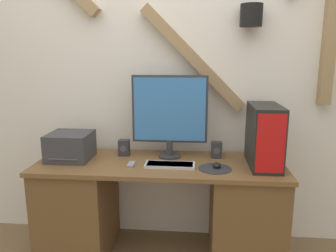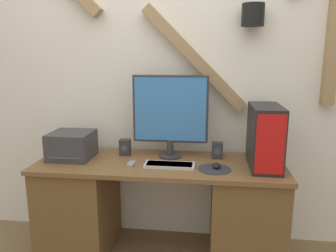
# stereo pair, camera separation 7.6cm
# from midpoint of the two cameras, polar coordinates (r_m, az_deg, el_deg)

# --- Properties ---
(wall_back) EXTENTS (6.40, 0.20, 2.80)m
(wall_back) POSITION_cam_midpoint_polar(r_m,az_deg,el_deg) (2.52, 0.75, 10.45)
(wall_back) COLOR white
(wall_back) RESTS_ON ground_plane
(desk) EXTENTS (1.72, 0.59, 0.71)m
(desk) POSITION_cam_midpoint_polar(r_m,az_deg,el_deg) (2.43, -0.51, -14.04)
(desk) COLOR brown
(desk) RESTS_ON ground_plane
(monitor) EXTENTS (0.54, 0.16, 0.60)m
(monitor) POSITION_cam_midpoint_polar(r_m,az_deg,el_deg) (2.34, 1.34, 2.47)
(monitor) COLOR #333338
(monitor) RESTS_ON desk
(keyboard) EXTENTS (0.34, 0.13, 0.02)m
(keyboard) POSITION_cam_midpoint_polar(r_m,az_deg,el_deg) (2.21, 1.25, -6.78)
(keyboard) COLOR silver
(keyboard) RESTS_ON desk
(mousepad) EXTENTS (0.22, 0.22, 0.00)m
(mousepad) POSITION_cam_midpoint_polar(r_m,az_deg,el_deg) (2.18, 9.08, -7.43)
(mousepad) COLOR #2D2D33
(mousepad) RESTS_ON desk
(mouse) EXTENTS (0.05, 0.07, 0.03)m
(mouse) POSITION_cam_midpoint_polar(r_m,az_deg,el_deg) (2.19, 9.42, -6.83)
(mouse) COLOR black
(mouse) RESTS_ON mousepad
(computer_tower) EXTENTS (0.19, 0.41, 0.41)m
(computer_tower) POSITION_cam_midpoint_polar(r_m,az_deg,el_deg) (2.25, 17.46, -1.81)
(computer_tower) COLOR black
(computer_tower) RESTS_ON desk
(printer) EXTENTS (0.29, 0.29, 0.19)m
(printer) POSITION_cam_midpoint_polar(r_m,az_deg,el_deg) (2.45, -15.56, -3.25)
(printer) COLOR #38383D
(printer) RESTS_ON desk
(speaker_left) EXTENTS (0.08, 0.06, 0.12)m
(speaker_left) POSITION_cam_midpoint_polar(r_m,az_deg,el_deg) (2.46, -6.61, -3.70)
(speaker_left) COLOR #2D2D33
(speaker_left) RESTS_ON desk
(speaker_right) EXTENTS (0.08, 0.06, 0.12)m
(speaker_right) POSITION_cam_midpoint_polar(r_m,az_deg,el_deg) (2.40, 9.46, -4.20)
(speaker_right) COLOR #2D2D33
(speaker_right) RESTS_ON desk
(remote_control) EXTENTS (0.04, 0.11, 0.02)m
(remote_control) POSITION_cam_midpoint_polar(r_m,az_deg,el_deg) (2.25, -5.48, -6.60)
(remote_control) COLOR gray
(remote_control) RESTS_ON desk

